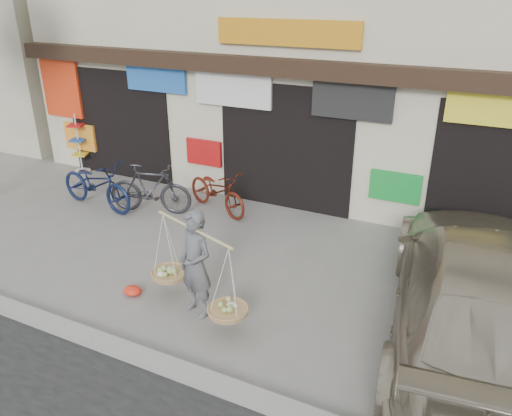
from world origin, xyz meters
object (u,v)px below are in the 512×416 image
at_px(bike_1, 150,189).
at_px(suv, 487,294).
at_px(bike_2, 217,190).
at_px(display_rack, 79,149).
at_px(street_vendor, 196,268).
at_px(bike_0, 96,184).

relative_size(bike_1, suv, 0.29).
distance_m(bike_1, bike_2, 1.43).
bearing_deg(display_rack, street_vendor, -33.26).
bearing_deg(street_vendor, bike_2, 134.89).
distance_m(street_vendor, bike_0, 4.76).
xyz_separation_m(bike_0, bike_1, (1.24, 0.30, -0.00)).
height_order(bike_1, bike_2, bike_1).
relative_size(street_vendor, bike_2, 1.02).
bearing_deg(bike_0, display_rack, 59.10).
bearing_deg(bike_2, display_rack, 104.19).
bearing_deg(bike_0, bike_2, -60.67).
distance_m(street_vendor, display_rack, 7.31).
height_order(bike_1, display_rack, display_rack).
distance_m(bike_0, suv, 8.08).
bearing_deg(bike_1, suv, -119.98).
relative_size(suv, display_rack, 3.98).
relative_size(bike_0, bike_2, 1.15).
relative_size(bike_0, bike_1, 1.15).
bearing_deg(bike_1, bike_0, 87.76).
height_order(street_vendor, bike_0, street_vendor).
distance_m(bike_1, suv, 6.93).
relative_size(bike_1, bike_2, 1.00).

